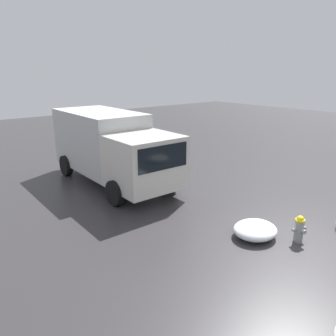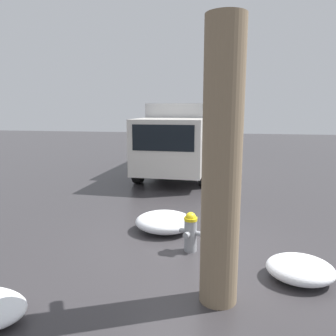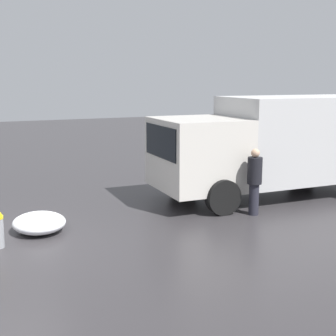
{
  "view_description": "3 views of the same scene",
  "coord_description": "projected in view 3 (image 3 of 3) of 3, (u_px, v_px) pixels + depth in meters",
  "views": [
    {
      "loc": [
        -3.87,
        7.91,
        4.52
      ],
      "look_at": [
        4.2,
        1.14,
        1.36
      ],
      "focal_mm": 35.0,
      "sensor_mm": 36.0,
      "label": 1
    },
    {
      "loc": [
        -5.86,
        -0.63,
        2.69
      ],
      "look_at": [
        4.56,
        1.26,
        0.75
      ],
      "focal_mm": 35.0,
      "sensor_mm": 36.0,
      "label": 2
    },
    {
      "loc": [
        -0.61,
        -9.61,
        3.35
      ],
      "look_at": [
        3.9,
        0.29,
        1.28
      ],
      "focal_mm": 50.0,
      "sensor_mm": 36.0,
      "label": 3
    }
  ],
  "objects": [
    {
      "name": "snow_pile_by_tree",
      "position": [
        39.0,
        223.0,
        10.41
      ],
      "size": [
        1.16,
        1.3,
        0.42
      ],
      "color": "white",
      "rests_on": "ground_plane"
    },
    {
      "name": "delivery_truck",
      "position": [
        274.0,
        143.0,
        13.43
      ],
      "size": [
        6.76,
        2.79,
        2.86
      ],
      "rotation": [
        0.0,
        0.0,
        1.54
      ],
      "color": "beige",
      "rests_on": "ground_plane"
    },
    {
      "name": "pedestrian",
      "position": [
        254.0,
        179.0,
        11.59
      ],
      "size": [
        0.37,
        0.37,
        1.68
      ],
      "rotation": [
        0.0,
        0.0,
        5.39
      ],
      "color": "#23232D",
      "rests_on": "ground_plane"
    }
  ]
}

